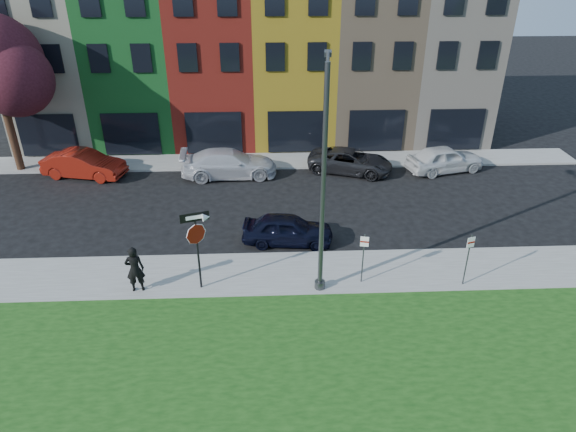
{
  "coord_description": "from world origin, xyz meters",
  "views": [
    {
      "loc": [
        -1.78,
        -14.09,
        11.9
      ],
      "look_at": [
        -0.99,
        4.0,
        2.15
      ],
      "focal_mm": 32.0,
      "sensor_mm": 36.0,
      "label": 1
    }
  ],
  "objects_px": {
    "street_lamp": "(323,184)",
    "stop_sign": "(196,236)",
    "sedan_near": "(288,229)",
    "man": "(135,269)"
  },
  "relations": [
    {
      "from": "stop_sign",
      "to": "man",
      "type": "bearing_deg",
      "value": 164.56
    },
    {
      "from": "stop_sign",
      "to": "sedan_near",
      "type": "bearing_deg",
      "value": 27.38
    },
    {
      "from": "stop_sign",
      "to": "street_lamp",
      "type": "xyz_separation_m",
      "value": [
        4.58,
        -0.03,
        1.98
      ]
    },
    {
      "from": "man",
      "to": "street_lamp",
      "type": "relative_size",
      "value": 0.22
    },
    {
      "from": "man",
      "to": "street_lamp",
      "type": "bearing_deg",
      "value": 172.05
    },
    {
      "from": "man",
      "to": "street_lamp",
      "type": "xyz_separation_m",
      "value": [
        6.97,
        0.03,
        3.34
      ]
    },
    {
      "from": "man",
      "to": "sedan_near",
      "type": "height_order",
      "value": "man"
    },
    {
      "from": "sedan_near",
      "to": "street_lamp",
      "type": "relative_size",
      "value": 0.48
    },
    {
      "from": "street_lamp",
      "to": "stop_sign",
      "type": "bearing_deg",
      "value": -173.57
    },
    {
      "from": "street_lamp",
      "to": "sedan_near",
      "type": "bearing_deg",
      "value": 114.69
    }
  ]
}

